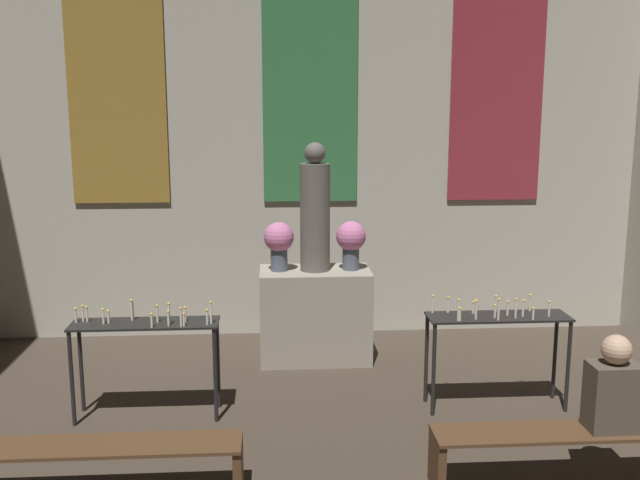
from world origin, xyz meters
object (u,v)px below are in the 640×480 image
object	(u,v)px
candle_rack_left	(146,337)
pew_back_right	(577,444)
pew_back_left	(89,459)
flower_vase_left	(279,241)
candle_rack_right	(497,330)
person_seated	(613,388)
altar	(315,315)
statue	(315,212)
flower_vase_right	(351,241)

from	to	relation	value
candle_rack_left	pew_back_right	distance (m)	3.62
candle_rack_left	pew_back_left	distance (m)	1.47
flower_vase_left	pew_back_right	xyz separation A→B (m)	(2.13, -2.79, -1.00)
candle_rack_right	person_seated	world-z (taller)	person_seated
candle_rack_right	person_seated	bearing A→B (deg)	-73.73
candle_rack_left	pew_back_left	xyz separation A→B (m)	(-0.17, -1.40, -0.42)
altar	statue	size ratio (longest dim) A/B	0.87
statue	flower_vase_right	xyz separation A→B (m)	(0.39, 0.00, -0.31)
flower_vase_right	pew_back_right	distance (m)	3.26
statue	candle_rack_right	bearing A→B (deg)	-41.51
flower_vase_right	candle_rack_right	xyz separation A→B (m)	(1.18, -1.39, -0.58)
candle_rack_right	person_seated	size ratio (longest dim) A/B	1.81
person_seated	statue	bearing A→B (deg)	125.36
flower_vase_left	pew_back_left	bearing A→B (deg)	-115.88
candle_rack_right	person_seated	xyz separation A→B (m)	(0.41, -1.40, 0.00)
pew_back_right	person_seated	size ratio (longest dim) A/B	2.98
candle_rack_right	statue	bearing A→B (deg)	138.49
flower_vase_right	candle_rack_right	world-z (taller)	flower_vase_right
altar	pew_back_right	world-z (taller)	altar
altar	statue	world-z (taller)	statue
statue	candle_rack_right	world-z (taller)	statue
candle_rack_right	pew_back_right	xyz separation A→B (m)	(0.17, -1.40, -0.42)
flower_vase_right	pew_back_left	bearing A→B (deg)	-127.31
altar	flower_vase_right	size ratio (longest dim) A/B	2.26
candle_rack_right	pew_back_right	world-z (taller)	candle_rack_right
pew_back_left	person_seated	distance (m)	3.74
candle_rack_right	pew_back_left	distance (m)	3.62
flower_vase_right	statue	bearing A→B (deg)	180.00
candle_rack_left	candle_rack_right	distance (m)	3.14
pew_back_left	pew_back_right	xyz separation A→B (m)	(3.48, 0.00, 0.00)
statue	pew_back_left	world-z (taller)	statue
flower_vase_right	candle_rack_right	distance (m)	1.92
candle_rack_right	pew_back_left	world-z (taller)	candle_rack_right
candle_rack_left	pew_back_left	bearing A→B (deg)	-96.76
flower_vase_right	person_seated	distance (m)	3.26
flower_vase_right	pew_back_right	world-z (taller)	flower_vase_right
person_seated	candle_rack_right	bearing A→B (deg)	106.27
pew_back_right	flower_vase_left	bearing A→B (deg)	127.31
flower_vase_right	person_seated	xyz separation A→B (m)	(1.59, -2.79, -0.57)
flower_vase_left	candle_rack_left	world-z (taller)	flower_vase_left
candle_rack_right	pew_back_right	size ratio (longest dim) A/B	0.61
flower_vase_left	flower_vase_right	world-z (taller)	same
statue	pew_back_left	xyz separation A→B (m)	(-1.74, -2.79, -1.31)
flower_vase_left	pew_back_right	size ratio (longest dim) A/B	0.25
candle_rack_left	flower_vase_right	bearing A→B (deg)	35.36
pew_back_right	statue	bearing A→B (deg)	121.95
pew_back_right	person_seated	world-z (taller)	person_seated
candle_rack_right	flower_vase_right	bearing A→B (deg)	130.44
flower_vase_left	pew_back_left	xyz separation A→B (m)	(-1.35, -2.79, -1.00)
pew_back_right	person_seated	xyz separation A→B (m)	(0.24, 0.00, 0.42)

